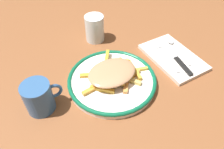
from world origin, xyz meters
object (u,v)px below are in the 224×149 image
(napkin, at_px, (173,57))
(coffee_mug, at_px, (39,98))
(spoon, at_px, (175,47))
(knife, at_px, (176,58))
(water_glass, at_px, (95,28))
(plate, at_px, (112,80))
(fork, at_px, (165,55))
(fries_heap, at_px, (113,73))

(napkin, xyz_separation_m, coffee_mug, (-0.46, -0.02, 0.04))
(napkin, height_order, spoon, spoon)
(knife, xyz_separation_m, coffee_mug, (-0.45, 0.00, 0.03))
(knife, xyz_separation_m, water_glass, (-0.20, 0.24, 0.03))
(plate, bearing_deg, napkin, 3.21)
(fork, height_order, water_glass, water_glass)
(knife, relative_size, water_glass, 2.15)
(plate, distance_m, napkin, 0.24)
(spoon, height_order, water_glass, water_glass)
(fork, xyz_separation_m, coffee_mug, (-0.43, -0.03, 0.03))
(napkin, bearing_deg, coffee_mug, -177.87)
(knife, bearing_deg, spoon, 57.47)
(water_glass, bearing_deg, coffee_mug, -137.07)
(plate, distance_m, fork, 0.22)
(water_glass, bearing_deg, knife, -50.36)
(fork, distance_m, spoon, 0.06)
(fries_heap, bearing_deg, napkin, 2.40)
(fries_heap, distance_m, spoon, 0.27)
(fork, bearing_deg, coffee_mug, -176.12)
(water_glass, distance_m, coffee_mug, 0.35)
(plate, relative_size, spoon, 1.78)
(fries_heap, xyz_separation_m, fork, (0.21, 0.02, -0.03))
(knife, bearing_deg, coffee_mug, 179.76)
(coffee_mug, bearing_deg, fork, 3.88)
(napkin, distance_m, spoon, 0.05)
(knife, relative_size, spoon, 1.38)
(knife, xyz_separation_m, spoon, (0.03, 0.05, 0.00))
(plate, relative_size, fries_heap, 1.21)
(fries_heap, distance_m, fork, 0.21)
(fries_heap, height_order, knife, fries_heap)
(fries_heap, xyz_separation_m, spoon, (0.27, 0.04, -0.02))
(fries_heap, relative_size, knife, 1.07)
(fork, bearing_deg, napkin, -24.58)
(coffee_mug, bearing_deg, water_glass, 42.93)
(coffee_mug, bearing_deg, fries_heap, 1.85)
(fries_heap, bearing_deg, knife, -2.20)
(fries_heap, xyz_separation_m, coffee_mug, (-0.22, -0.01, 0.00))
(knife, distance_m, spoon, 0.06)
(knife, height_order, coffee_mug, coffee_mug)
(plate, bearing_deg, fries_heap, 38.27)
(fork, relative_size, water_glass, 1.81)
(knife, bearing_deg, fork, 128.69)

